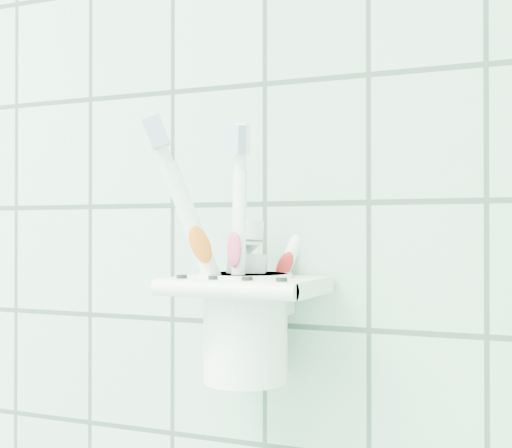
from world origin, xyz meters
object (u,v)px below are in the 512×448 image
cup (245,323)px  toothbrush_orange (236,248)px  toothbrush_pink (249,236)px  toothbrush_blue (244,260)px  toothpaste_tube (239,284)px  holder_bracket (248,287)px

cup → toothbrush_orange: bearing=-130.0°
toothbrush_pink → toothbrush_orange: toothbrush_pink is taller
cup → toothbrush_pink: size_ratio=0.41×
toothbrush_blue → toothpaste_tube: 0.02m
cup → toothpaste_tube: bearing=152.5°
toothbrush_blue → toothbrush_orange: bearing=-97.9°
toothbrush_orange → toothpaste_tube: 0.03m
holder_bracket → cup: size_ratio=1.33×
toothbrush_blue → toothbrush_orange: 0.02m
holder_bracket → toothbrush_orange: bearing=-162.9°
toothbrush_blue → cup: bearing=-61.1°
toothbrush_orange → toothpaste_tube: toothbrush_orange is taller
holder_bracket → cup: same height
cup → toothbrush_orange: (-0.01, -0.01, 0.06)m
toothpaste_tube → toothbrush_orange: bearing=-97.3°
toothbrush_pink → toothpaste_tube: bearing=109.9°
cup → toothbrush_orange: size_ratio=0.44×
toothpaste_tube → cup: bearing=-43.3°
toothbrush_pink → toothbrush_blue: 0.03m
toothbrush_blue → toothpaste_tube: (-0.00, -0.00, -0.02)m
holder_bracket → toothbrush_blue: 0.03m
holder_bracket → toothbrush_pink: 0.04m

